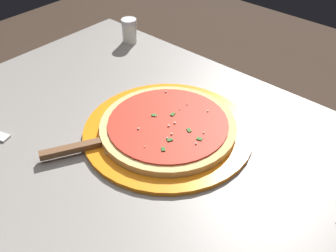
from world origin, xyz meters
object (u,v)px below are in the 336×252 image
at_px(parmesan_shaker, 129,31).
at_px(serving_plate, 168,131).
at_px(pizza, 168,126).
at_px(pizza_server, 91,145).

bearing_deg(parmesan_shaker, serving_plate, -33.58).
bearing_deg(pizza, serving_plate, 168.07).
bearing_deg(pizza_server, serving_plate, 61.63).
xyz_separation_m(serving_plate, parmesan_shaker, (-0.38, 0.26, 0.03)).
relative_size(serving_plate, pizza_server, 1.76).
relative_size(serving_plate, parmesan_shaker, 5.12).
bearing_deg(parmesan_shaker, pizza_server, -53.51).
bearing_deg(serving_plate, pizza, -11.93).
height_order(serving_plate, pizza, pizza).
distance_m(pizza_server, parmesan_shaker, 0.51).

